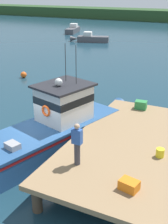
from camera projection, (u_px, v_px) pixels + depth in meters
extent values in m
plane|color=#193847|center=(48.00, 145.00, 14.68)|extent=(200.00, 200.00, 0.00)
cylinder|color=#4C3D2D|center=(37.00, 199.00, 10.20)|extent=(0.36, 0.36, 1.00)
cylinder|color=#4C3D2D|center=(119.00, 114.00, 16.98)|extent=(0.36, 0.36, 1.00)
cube|color=#937551|center=(145.00, 147.00, 12.30)|extent=(6.00, 9.00, 0.20)
cube|color=#285184|center=(46.00, 140.00, 14.05)|extent=(4.68, 8.38, 1.10)
cone|color=#285184|center=(110.00, 111.00, 17.37)|extent=(1.57, 2.04, 1.10)
cube|color=#A31919|center=(46.00, 131.00, 13.88)|extent=(4.66, 8.23, 0.12)
cube|color=#285184|center=(46.00, 128.00, 13.82)|extent=(4.72, 8.39, 0.12)
cube|color=silver|center=(64.00, 104.00, 14.30)|extent=(2.45, 2.65, 1.80)
cube|color=black|center=(64.00, 98.00, 14.18)|extent=(2.47, 2.68, 0.36)
cube|color=#232328|center=(63.00, 85.00, 13.94)|extent=(2.77, 3.01, 0.10)
sphere|color=white|center=(59.00, 82.00, 13.64)|extent=(0.36, 0.36, 0.36)
cylinder|color=black|center=(65.00, 62.00, 14.13)|extent=(0.03, 0.03, 1.80)
cylinder|color=black|center=(76.00, 65.00, 13.69)|extent=(0.03, 0.03, 1.80)
cube|color=#939399|center=(13.00, 147.00, 11.94)|extent=(0.70, 0.59, 0.36)
torus|color=#EA5119|center=(46.00, 111.00, 13.53)|extent=(0.55, 0.25, 0.54)
cube|color=orange|center=(129.00, 185.00, 9.50)|extent=(0.68, 0.55, 0.33)
cube|color=#2D8442|center=(141.00, 105.00, 15.82)|extent=(0.63, 0.49, 0.44)
cylinder|color=yellow|center=(160.00, 153.00, 11.35)|extent=(0.32, 0.32, 0.34)
cylinder|color=#383842|center=(77.00, 154.00, 10.77)|extent=(0.22, 0.22, 0.86)
cube|color=#2D56A8|center=(77.00, 136.00, 10.50)|extent=(0.36, 0.22, 0.56)
sphere|color=tan|center=(77.00, 126.00, 10.35)|extent=(0.20, 0.20, 0.20)
cube|color=#4C4C51|center=(73.00, 30.00, 50.69)|extent=(2.38, 4.73, 0.82)
cone|color=#4C4C51|center=(77.00, 28.00, 53.22)|extent=(1.05, 1.28, 0.82)
cube|color=silver|center=(74.00, 25.00, 51.12)|extent=(1.37, 1.35, 0.62)
cube|color=#4C4C51|center=(93.00, 39.00, 42.18)|extent=(4.60, 2.57, 0.80)
cone|color=#4C4C51|center=(74.00, 39.00, 42.61)|extent=(1.27, 1.07, 0.80)
cube|color=silver|center=(88.00, 34.00, 42.03)|extent=(1.36, 1.38, 0.60)
sphere|color=#EA5B19|center=(24.00, 75.00, 25.55)|extent=(0.52, 0.52, 0.52)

